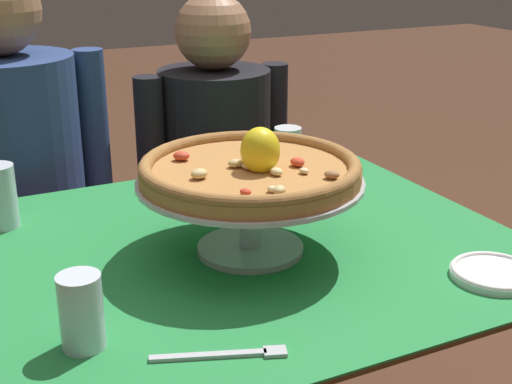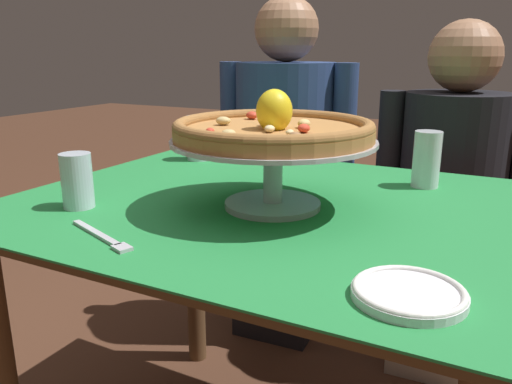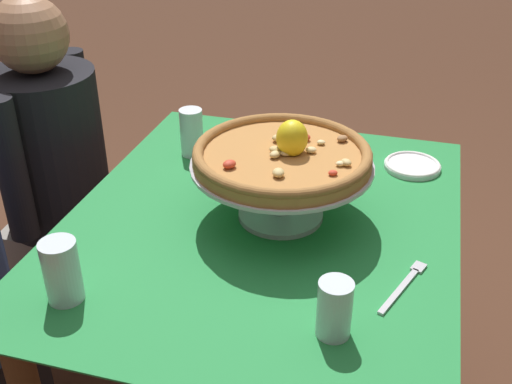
{
  "view_description": "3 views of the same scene",
  "coord_description": "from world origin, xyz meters",
  "px_view_note": "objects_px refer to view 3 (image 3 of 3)",
  "views": [
    {
      "loc": [
        -0.49,
        -1.1,
        1.28
      ],
      "look_at": [
        0.04,
        -0.02,
        0.84
      ],
      "focal_mm": 49.73,
      "sensor_mm": 36.0,
      "label": 1
    },
    {
      "loc": [
        0.44,
        -0.93,
        1.04
      ],
      "look_at": [
        0.0,
        -0.07,
        0.77
      ],
      "focal_mm": 35.49,
      "sensor_mm": 36.0,
      "label": 2
    },
    {
      "loc": [
        -1.16,
        -0.32,
        1.5
      ],
      "look_at": [
        0.01,
        0.02,
        0.79
      ],
      "focal_mm": 43.88,
      "sensor_mm": 36.0,
      "label": 3
    }
  ],
  "objects_px": {
    "pizza": "(283,154)",
    "water_glass_front_left": "(334,312)",
    "water_glass_back_left": "(62,274)",
    "side_plate": "(412,165)",
    "pizza_stand": "(281,179)",
    "dinner_fork": "(405,284)",
    "diner_right": "(58,190)",
    "water_glass_back_right": "(192,135)"
  },
  "relations": [
    {
      "from": "pizza",
      "to": "dinner_fork",
      "type": "height_order",
      "value": "pizza"
    },
    {
      "from": "pizza",
      "to": "dinner_fork",
      "type": "relative_size",
      "value": 2.12
    },
    {
      "from": "pizza_stand",
      "to": "water_glass_back_right",
      "type": "distance_m",
      "value": 0.4
    },
    {
      "from": "water_glass_back_left",
      "to": "diner_right",
      "type": "distance_m",
      "value": 0.83
    },
    {
      "from": "pizza",
      "to": "diner_right",
      "type": "height_order",
      "value": "diner_right"
    },
    {
      "from": "water_glass_back_right",
      "to": "water_glass_back_left",
      "type": "height_order",
      "value": "water_glass_back_right"
    },
    {
      "from": "pizza",
      "to": "water_glass_back_right",
      "type": "xyz_separation_m",
      "value": [
        0.25,
        0.31,
        -0.1
      ]
    },
    {
      "from": "water_glass_back_left",
      "to": "water_glass_front_left",
      "type": "xyz_separation_m",
      "value": [
        0.04,
        -0.5,
        -0.01
      ]
    },
    {
      "from": "pizza",
      "to": "water_glass_back_left",
      "type": "distance_m",
      "value": 0.52
    },
    {
      "from": "water_glass_back_left",
      "to": "side_plate",
      "type": "height_order",
      "value": "water_glass_back_left"
    },
    {
      "from": "side_plate",
      "to": "dinner_fork",
      "type": "xyz_separation_m",
      "value": [
        -0.5,
        -0.02,
        -0.01
      ]
    },
    {
      "from": "pizza_stand",
      "to": "side_plate",
      "type": "distance_m",
      "value": 0.44
    },
    {
      "from": "pizza",
      "to": "dinner_fork",
      "type": "xyz_separation_m",
      "value": [
        -0.18,
        -0.29,
        -0.16
      ]
    },
    {
      "from": "water_glass_back_right",
      "to": "dinner_fork",
      "type": "bearing_deg",
      "value": -125.11
    },
    {
      "from": "pizza",
      "to": "pizza_stand",
      "type": "bearing_deg",
      "value": 110.14
    },
    {
      "from": "pizza_stand",
      "to": "water_glass_back_left",
      "type": "bearing_deg",
      "value": 140.43
    },
    {
      "from": "pizza",
      "to": "dinner_fork",
      "type": "bearing_deg",
      "value": -121.36
    },
    {
      "from": "water_glass_back_right",
      "to": "side_plate",
      "type": "height_order",
      "value": "water_glass_back_right"
    },
    {
      "from": "diner_right",
      "to": "water_glass_front_left",
      "type": "bearing_deg",
      "value": -122.61
    },
    {
      "from": "diner_right",
      "to": "water_glass_back_left",
      "type": "bearing_deg",
      "value": -145.5
    },
    {
      "from": "pizza",
      "to": "diner_right",
      "type": "distance_m",
      "value": 0.89
    },
    {
      "from": "water_glass_front_left",
      "to": "water_glass_back_left",
      "type": "bearing_deg",
      "value": 94.83
    },
    {
      "from": "pizza_stand",
      "to": "diner_right",
      "type": "xyz_separation_m",
      "value": [
        0.26,
        0.77,
        -0.29
      ]
    },
    {
      "from": "side_plate",
      "to": "pizza",
      "type": "bearing_deg",
      "value": 139.65
    },
    {
      "from": "pizza_stand",
      "to": "diner_right",
      "type": "distance_m",
      "value": 0.87
    },
    {
      "from": "pizza",
      "to": "water_glass_front_left",
      "type": "relative_size",
      "value": 3.53
    },
    {
      "from": "pizza_stand",
      "to": "water_glass_back_right",
      "type": "relative_size",
      "value": 3.12
    },
    {
      "from": "water_glass_back_right",
      "to": "water_glass_front_left",
      "type": "xyz_separation_m",
      "value": [
        -0.59,
        -0.49,
        -0.01
      ]
    },
    {
      "from": "side_plate",
      "to": "dinner_fork",
      "type": "height_order",
      "value": "side_plate"
    },
    {
      "from": "water_glass_back_left",
      "to": "diner_right",
      "type": "relative_size",
      "value": 0.11
    },
    {
      "from": "pizza",
      "to": "water_glass_back_left",
      "type": "height_order",
      "value": "pizza"
    },
    {
      "from": "water_glass_front_left",
      "to": "dinner_fork",
      "type": "xyz_separation_m",
      "value": [
        0.17,
        -0.11,
        -0.04
      ]
    },
    {
      "from": "water_glass_back_right",
      "to": "diner_right",
      "type": "distance_m",
      "value": 0.53
    },
    {
      "from": "dinner_fork",
      "to": "side_plate",
      "type": "bearing_deg",
      "value": 1.96
    },
    {
      "from": "side_plate",
      "to": "water_glass_back_right",
      "type": "bearing_deg",
      "value": 97.64
    },
    {
      "from": "pizza_stand",
      "to": "water_glass_front_left",
      "type": "distance_m",
      "value": 0.4
    },
    {
      "from": "water_glass_front_left",
      "to": "side_plate",
      "type": "height_order",
      "value": "water_glass_front_left"
    },
    {
      "from": "water_glass_back_right",
      "to": "water_glass_back_left",
      "type": "relative_size",
      "value": 1.02
    },
    {
      "from": "water_glass_back_left",
      "to": "water_glass_front_left",
      "type": "relative_size",
      "value": 1.14
    },
    {
      "from": "water_glass_back_right",
      "to": "side_plate",
      "type": "relative_size",
      "value": 0.89
    },
    {
      "from": "water_glass_back_left",
      "to": "diner_right",
      "type": "height_order",
      "value": "diner_right"
    },
    {
      "from": "side_plate",
      "to": "dinner_fork",
      "type": "bearing_deg",
      "value": -178.04
    }
  ]
}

